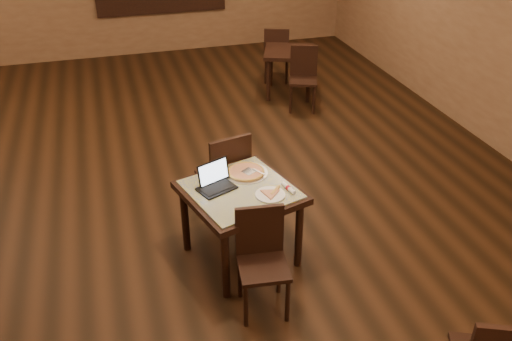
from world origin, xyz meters
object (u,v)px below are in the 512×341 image
object	(u,v)px
laptop	(215,181)
other_table_a_chair_near	(303,74)
pizza_pan	(246,173)
chair_main_near	(261,254)
other_table_a_chair_far	(277,52)
tiled_table	(240,198)
other_table_a	(289,58)
chair_main_far	(226,173)

from	to	relation	value
laptop	other_table_a_chair_near	xyz separation A→B (m)	(1.97, 3.00, -0.31)
laptop	pizza_pan	xyz separation A→B (m)	(0.32, 0.14, -0.05)
chair_main_near	other_table_a_chair_far	world-z (taller)	chair_main_near
laptop	tiled_table	bearing A→B (deg)	-48.96
other_table_a	other_table_a_chair_near	xyz separation A→B (m)	(0.03, -0.54, -0.07)
chair_main_far	other_table_a	bearing A→B (deg)	-132.69
other_table_a	other_table_a_chair_far	distance (m)	0.54
other_table_a_chair_near	other_table_a_chair_far	size ratio (longest dim) A/B	1.00
tiled_table	other_table_a_chair_near	size ratio (longest dim) A/B	1.25
pizza_pan	other_table_a	size ratio (longest dim) A/B	0.42
chair_main_near	other_table_a_chair_near	distance (m)	4.12
other_table_a	chair_main_far	bearing A→B (deg)	-98.88
pizza_pan	other_table_a_chair_far	xyz separation A→B (m)	(1.60, 3.93, -0.25)
laptop	pizza_pan	size ratio (longest dim) A/B	0.93
other_table_a	other_table_a_chair_near	bearing A→B (deg)	-66.13
other_table_a	other_table_a_chair_far	xyz separation A→B (m)	(-0.03, 0.54, -0.07)
other_table_a_chair_near	chair_main_far	bearing A→B (deg)	-104.34
other_table_a_chair_near	other_table_a_chair_far	xyz separation A→B (m)	(-0.06, 1.07, 0.00)
chair_main_near	other_table_a_chair_near	size ratio (longest dim) A/B	1.00
chair_main_far	pizza_pan	world-z (taller)	chair_main_far
chair_main_far	pizza_pan	size ratio (longest dim) A/B	2.49
laptop	other_table_a_chair_far	bearing A→B (deg)	42.47
chair_main_far	chair_main_near	bearing A→B (deg)	76.53
chair_main_far	laptop	bearing A→B (deg)	53.87
chair_main_far	other_table_a_chair_far	xyz separation A→B (m)	(1.70, 3.56, -0.05)
chair_main_near	laptop	xyz separation A→B (m)	(-0.21, 0.72, 0.30)
chair_main_far	other_table_a	distance (m)	3.48
other_table_a_chair_far	other_table_a_chair_near	bearing A→B (deg)	113.87
tiled_table	pizza_pan	bearing A→B (deg)	47.21
laptop	other_table_a_chair_far	distance (m)	4.51
tiled_table	laptop	xyz separation A→B (m)	(-0.20, 0.10, 0.16)
chair_main_near	chair_main_far	size ratio (longest dim) A/B	0.91
laptop	other_table_a_chair_far	size ratio (longest dim) A/B	0.41
laptop	other_table_a_chair_far	world-z (taller)	laptop
tiled_table	laptop	world-z (taller)	laptop
tiled_table	other_table_a_chair_near	distance (m)	3.58
laptop	other_table_a	size ratio (longest dim) A/B	0.39
other_table_a_chair_near	pizza_pan	bearing A→B (deg)	-99.18
tiled_table	other_table_a	bearing A→B (deg)	48.15
chair_main_near	tiled_table	bearing A→B (deg)	97.63
chair_main_far	laptop	xyz separation A→B (m)	(-0.22, -0.51, 0.25)
pizza_pan	other_table_a_chair_near	distance (m)	3.32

